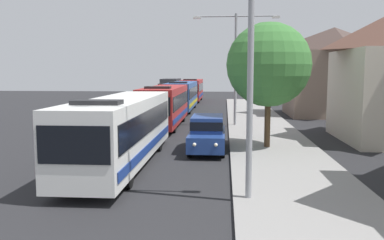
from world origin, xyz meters
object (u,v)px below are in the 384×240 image
(bus_fourth_in_line, at_px, (192,89))
(streetlamp_near, at_px, (251,30))
(white_suv, at_px, (207,132))
(roadside_tree, at_px, (269,65))
(bus_second_in_line, at_px, (165,105))
(bus_middle, at_px, (182,95))
(box_truck_oncoming, at_px, (170,89))
(bus_lead, at_px, (122,128))
(streetlamp_mid, at_px, (236,57))

(bus_fourth_in_line, relative_size, streetlamp_near, 1.20)
(white_suv, relative_size, roadside_tree, 0.73)
(streetlamp_near, bearing_deg, bus_second_in_line, 106.43)
(bus_middle, relative_size, roadside_tree, 1.80)
(bus_middle, height_order, streetlamp_near, streetlamp_near)
(bus_fourth_in_line, relative_size, white_suv, 2.15)
(bus_second_in_line, height_order, white_suv, bus_second_in_line)
(bus_middle, xyz_separation_m, roadside_tree, (6.92, -21.91, 2.90))
(box_truck_oncoming, bearing_deg, streetlamp_near, -79.41)
(bus_fourth_in_line, bearing_deg, white_suv, -84.22)
(white_suv, bearing_deg, bus_lead, -136.75)
(bus_second_in_line, bearing_deg, streetlamp_near, -73.57)
(box_truck_oncoming, bearing_deg, bus_fourth_in_line, -25.50)
(white_suv, height_order, box_truck_oncoming, box_truck_oncoming)
(roadside_tree, bearing_deg, bus_fourth_in_line, 100.99)
(bus_fourth_in_line, xyz_separation_m, streetlamp_near, (5.40, -44.98, 3.84))
(bus_fourth_in_line, relative_size, streetlamp_mid, 1.27)
(bus_second_in_line, bearing_deg, box_truck_oncoming, 96.67)
(bus_fourth_in_line, relative_size, box_truck_oncoming, 1.29)
(white_suv, bearing_deg, streetlamp_near, -78.64)
(streetlamp_near, bearing_deg, bus_middle, 99.80)
(bus_middle, relative_size, bus_fourth_in_line, 1.14)
(bus_fourth_in_line, distance_m, streetlamp_mid, 27.24)
(bus_fourth_in_line, height_order, box_truck_oncoming, bus_fourth_in_line)
(white_suv, height_order, streetlamp_near, streetlamp_near)
(bus_lead, bearing_deg, streetlamp_near, -42.71)
(streetlamp_mid, relative_size, roadside_tree, 1.25)
(bus_lead, xyz_separation_m, bus_second_in_line, (-0.00, 13.32, -0.00))
(bus_second_in_line, height_order, bus_fourth_in_line, same)
(bus_middle, bearing_deg, bus_second_in_line, -90.00)
(bus_lead, distance_m, bus_middle, 26.26)
(streetlamp_near, bearing_deg, streetlamp_mid, 90.00)
(bus_second_in_line, distance_m, streetlamp_mid, 6.50)
(streetlamp_near, relative_size, streetlamp_mid, 1.06)
(bus_middle, distance_m, streetlamp_mid, 14.29)
(bus_fourth_in_line, xyz_separation_m, roadside_tree, (6.92, -35.65, 2.90))
(bus_lead, height_order, roadside_tree, roadside_tree)
(box_truck_oncoming, bearing_deg, bus_middle, -77.83)
(streetlamp_near, bearing_deg, white_suv, 101.36)
(bus_second_in_line, relative_size, streetlamp_mid, 1.31)
(bus_lead, distance_m, streetlamp_mid, 15.02)
(streetlamp_mid, bearing_deg, bus_fourth_in_line, 101.53)
(box_truck_oncoming, xyz_separation_m, streetlamp_mid, (8.70, -28.03, 3.59))
(bus_lead, height_order, streetlamp_near, streetlamp_near)
(streetlamp_near, distance_m, streetlamp_mid, 18.52)
(white_suv, height_order, roadside_tree, roadside_tree)
(bus_lead, height_order, bus_middle, same)
(box_truck_oncoming, distance_m, streetlamp_mid, 29.57)
(bus_fourth_in_line, height_order, roadside_tree, roadside_tree)
(bus_lead, relative_size, roadside_tree, 1.82)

